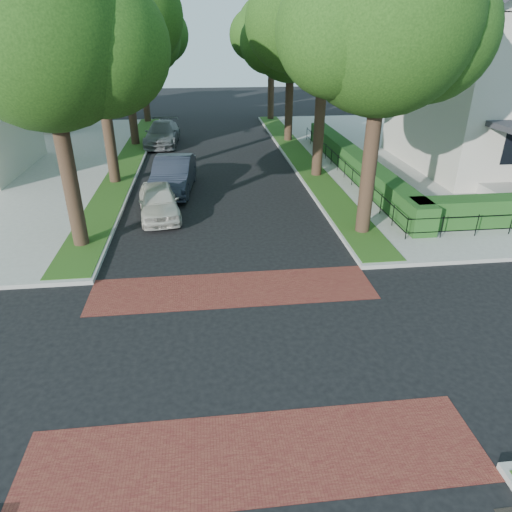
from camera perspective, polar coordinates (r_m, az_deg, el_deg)
The scene contains 20 objects.
ground at distance 12.00m, azimuth -1.81°, elevation -11.94°, with size 120.00×120.00×0.00m, color black.
sidewalk_ne at distance 35.61m, azimuth 28.82°, elevation 11.32°, with size 30.00×30.00×0.15m, color gray.
crosswalk_far at distance 14.64m, azimuth -2.89°, elevation -4.16°, with size 9.00×2.20×0.01m, color maroon.
crosswalk_near at distance 9.71m, azimuth -0.03°, elevation -23.67°, with size 9.00×2.20×0.01m, color maroon.
grass_strip_ne at distance 30.03m, azimuth 5.51°, elevation 12.29°, with size 1.60×29.80×0.02m, color #204313.
grass_strip_nw at distance 29.77m, azimuth -15.73°, elevation 11.32°, with size 1.60×29.80×0.02m, color #204313.
tree_right_near at distance 17.78m, azimuth 15.90°, elevation 26.14°, with size 7.75×6.67×10.66m.
tree_right_mid at distance 25.43m, azimuth 8.82°, elevation 27.40°, with size 8.25×7.09×11.22m.
tree_right_far at distance 34.19m, azimuth 4.51°, elevation 25.48°, with size 7.25×6.23×9.74m.
tree_right_back at distance 43.08m, azimuth 2.08°, elevation 26.20°, with size 7.50×6.45×10.20m.
tree_left_near at distance 17.26m, azimuth -24.52°, elevation 23.73°, with size 7.50×6.45×10.20m.
tree_left_mid at distance 25.08m, azimuth -19.55°, elevation 27.19°, with size 8.00×6.88×11.48m.
tree_left_far at distance 33.93m, azimuth -16.05°, elevation 25.00°, with size 7.00×6.02×9.86m.
tree_left_back at distance 42.87m, azimuth -14.27°, elevation 25.70°, with size 7.75×6.66×10.44m.
hedge_main_road at distance 26.65m, azimuth 12.30°, elevation 11.30°, with size 1.00×18.00×1.20m, color #204718.
fence_main_road at distance 26.44m, azimuth 10.60°, elevation 11.00°, with size 0.06×18.00×0.90m, color black, non-canonical shape.
house_left_far at distance 44.01m, azimuth -28.09°, elevation 20.50°, with size 10.00×9.00×10.14m.
parked_car_front at distance 20.57m, azimuth -12.07°, elevation 6.73°, with size 1.67×4.16×1.42m, color beige.
parked_car_middle at distance 23.83m, azimuth -10.29°, elevation 9.98°, with size 1.82×5.22×1.72m, color #1F242F.
parked_car_rear at distance 34.35m, azimuth -11.64°, elevation 14.76°, with size 2.20×5.42×1.57m, color slate.
Camera 1 is at (-0.70, -9.38, 7.45)m, focal length 32.00 mm.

